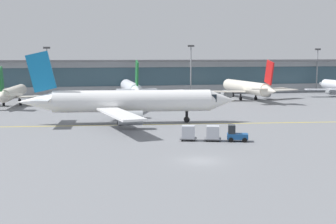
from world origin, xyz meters
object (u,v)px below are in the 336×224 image
at_px(cargo_dolly_trailing, 188,132).
at_px(apron_light_mast_2, 191,68).
at_px(gate_airplane_1, 13,93).
at_px(taxiing_regional_jet, 130,102).
at_px(baggage_tug, 236,134).
at_px(gate_airplane_2, 131,88).
at_px(apron_light_mast_3, 317,68).
at_px(gate_airplane_3, 246,88).
at_px(cargo_dolly_lead, 213,133).
at_px(apron_light_mast_1, 47,69).

xyz_separation_m(cargo_dolly_trailing, apron_light_mast_2, (18.50, 66.87, 6.43)).
height_order(gate_airplane_1, taxiing_regional_jet, taxiing_regional_jet).
height_order(taxiing_regional_jet, cargo_dolly_trailing, taxiing_regional_jet).
bearing_deg(taxiing_regional_jet, baggage_tug, -53.04).
height_order(gate_airplane_2, apron_light_mast_3, apron_light_mast_3).
bearing_deg(baggage_tug, gate_airplane_3, 84.62).
relative_size(apron_light_mast_2, apron_light_mast_3, 1.06).
distance_m(apron_light_mast_2, apron_light_mast_3, 39.40).
xyz_separation_m(gate_airplane_3, taxiing_regional_jet, (-33.27, -33.56, 0.51)).
height_order(taxiing_regional_jet, baggage_tug, taxiing_regional_jet).
bearing_deg(apron_light_mast_3, gate_airplane_3, -148.08).
distance_m(gate_airplane_1, apron_light_mast_3, 86.58).
height_order(gate_airplane_2, cargo_dolly_lead, gate_airplane_2).
bearing_deg(apron_light_mast_2, apron_light_mast_3, 3.08).
bearing_deg(gate_airplane_1, baggage_tug, -142.54).
bearing_deg(gate_airplane_2, gate_airplane_3, -96.54).
bearing_deg(taxiing_regional_jet, gate_airplane_2, 88.49).
bearing_deg(gate_airplane_3, apron_light_mast_3, -61.23).
relative_size(cargo_dolly_lead, apron_light_mast_1, 0.19).
bearing_deg(gate_airplane_2, baggage_tug, -172.93).
relative_size(gate_airplane_3, baggage_tug, 10.25).
bearing_deg(gate_airplane_1, taxiing_regional_jet, -141.62).
bearing_deg(baggage_tug, apron_light_mast_1, 127.63).
distance_m(gate_airplane_2, taxiing_regional_jet, 37.86).
height_order(taxiing_regional_jet, apron_light_mast_3, apron_light_mast_3).
bearing_deg(cargo_dolly_lead, baggage_tug, -0.00).
distance_m(gate_airplane_3, apron_light_mast_3, 35.33).
bearing_deg(taxiing_regional_jet, apron_light_mast_1, 112.36).
relative_size(gate_airplane_1, cargo_dolly_lead, 10.54).
relative_size(gate_airplane_1, apron_light_mast_2, 1.93).
xyz_separation_m(taxiing_regional_jet, apron_light_mast_2, (23.71, 49.99, 4.01)).
bearing_deg(gate_airplane_2, apron_light_mast_2, -54.18).
relative_size(cargo_dolly_lead, apron_light_mast_3, 0.19).
bearing_deg(cargo_dolly_trailing, gate_airplane_2, 107.56).
xyz_separation_m(gate_airplane_1, gate_airplane_2, (26.66, 4.54, 0.35)).
bearing_deg(gate_airplane_3, apron_light_mast_2, 27.02).
height_order(gate_airplane_2, baggage_tug, gate_airplane_2).
bearing_deg(cargo_dolly_lead, taxiing_regional_jet, 132.38).
xyz_separation_m(gate_airplane_2, cargo_dolly_trailing, (-0.19, -54.35, -1.90)).
xyz_separation_m(gate_airplane_1, cargo_dolly_lead, (29.44, -50.76, -1.55)).
height_order(cargo_dolly_trailing, apron_light_mast_3, apron_light_mast_3).
bearing_deg(cargo_dolly_lead, gate_airplane_1, 137.87).
bearing_deg(gate_airplane_3, cargo_dolly_lead, 150.82).
bearing_deg(taxiing_regional_jet, gate_airplane_3, 51.93).
xyz_separation_m(cargo_dolly_lead, apron_light_mast_2, (15.53, 67.83, 6.43)).
relative_size(baggage_tug, cargo_dolly_trailing, 1.17).
bearing_deg(apron_light_mast_1, cargo_dolly_trailing, -73.96).
distance_m(gate_airplane_1, cargo_dolly_trailing, 56.43).
bearing_deg(cargo_dolly_trailing, gate_airplane_1, 135.75).
distance_m(cargo_dolly_trailing, apron_light_mast_3, 90.23).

